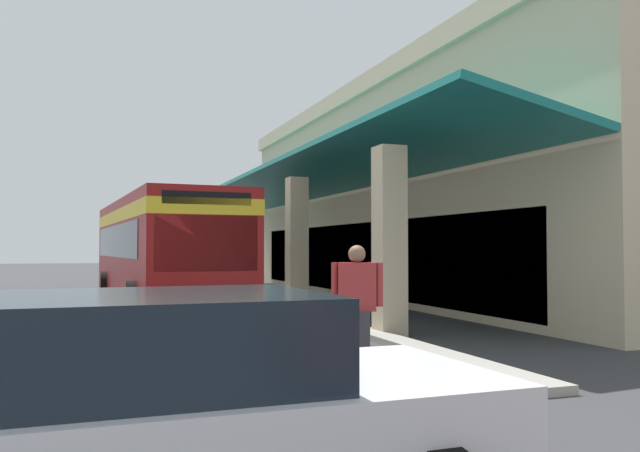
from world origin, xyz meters
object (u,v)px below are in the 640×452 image
parked_sedan_white (139,415)px  pedestrian (357,301)px  potted_palm (246,271)px  transit_bus (162,245)px

parked_sedan_white → pedestrian: (-4.31, 3.20, 0.27)m
potted_palm → parked_sedan_white: bearing=-14.3°
pedestrian → potted_palm: potted_palm is taller
potted_palm → transit_bus: bearing=-26.5°
transit_bus → potted_palm: transit_bus is taller
transit_bus → parked_sedan_white: 15.64m
transit_bus → parked_sedan_white: size_ratio=2.56×
transit_bus → potted_palm: (-9.24, 4.61, -1.11)m
transit_bus → pedestrian: transit_bus is taller
pedestrian → transit_bus: bearing=-172.4°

